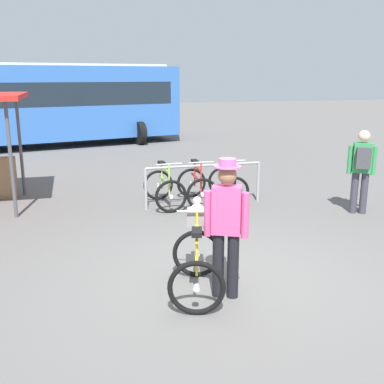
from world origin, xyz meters
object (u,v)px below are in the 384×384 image
(racked_bike_orange, at_px, (228,185))
(bus_distant, at_px, (47,100))
(racked_bike_lime, at_px, (164,189))
(person_with_featured_bike, at_px, (226,223))
(pedestrian_with_backpack, at_px, (362,167))
(racked_bike_red, at_px, (197,187))
(featured_bicycle, at_px, (197,254))

(racked_bike_orange, distance_m, bus_distant, 10.24)
(racked_bike_lime, relative_size, bus_distant, 0.11)
(person_with_featured_bike, height_order, pedestrian_with_backpack, person_with_featured_bike)
(racked_bike_lime, xyz_separation_m, racked_bike_red, (0.70, 0.00, -0.00))
(racked_bike_lime, xyz_separation_m, racked_bike_orange, (1.40, 0.01, -0.00))
(person_with_featured_bike, xyz_separation_m, pedestrian_with_backpack, (3.70, 2.61, -0.01))
(racked_bike_lime, distance_m, pedestrian_with_backpack, 3.93)
(racked_bike_lime, bearing_deg, racked_bike_orange, 0.25)
(racked_bike_red, distance_m, person_with_featured_bike, 4.27)
(person_with_featured_bike, relative_size, bus_distant, 0.17)
(racked_bike_red, relative_size, person_with_featured_bike, 0.65)
(racked_bike_orange, distance_m, pedestrian_with_backpack, 2.73)
(person_with_featured_bike, bearing_deg, featured_bicycle, 136.86)
(racked_bike_red, relative_size, pedestrian_with_backpack, 0.69)
(bus_distant, bearing_deg, racked_bike_red, -71.06)
(featured_bicycle, relative_size, pedestrian_with_backpack, 0.76)
(racked_bike_orange, bearing_deg, bus_distant, 112.69)
(racked_bike_orange, height_order, featured_bicycle, featured_bicycle)
(racked_bike_red, distance_m, featured_bicycle, 4.04)
(featured_bicycle, bearing_deg, racked_bike_lime, 83.89)
(pedestrian_with_backpack, bearing_deg, racked_bike_orange, 144.63)
(racked_bike_lime, relative_size, person_with_featured_bike, 0.66)
(bus_distant, bearing_deg, racked_bike_orange, -67.31)
(racked_bike_lime, height_order, racked_bike_orange, same)
(featured_bicycle, xyz_separation_m, pedestrian_with_backpack, (3.99, 2.34, 0.45))
(featured_bicycle, height_order, person_with_featured_bike, person_with_featured_bike)
(racked_bike_orange, xyz_separation_m, featured_bicycle, (-1.82, -3.88, 0.12))
(pedestrian_with_backpack, bearing_deg, featured_bicycle, -149.61)
(racked_bike_orange, bearing_deg, featured_bicycle, -115.05)
(racked_bike_red, xyz_separation_m, pedestrian_with_backpack, (2.88, -1.54, 0.57))
(racked_bike_orange, relative_size, pedestrian_with_backpack, 0.72)
(bus_distant, bearing_deg, featured_bicycle, -80.99)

